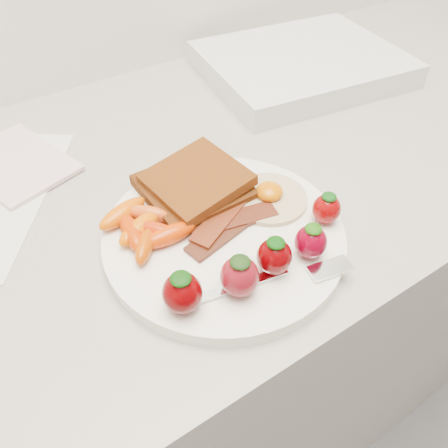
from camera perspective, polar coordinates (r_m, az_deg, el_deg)
counter at (r=0.94m, az=-4.12°, el=-15.20°), size 2.00×0.60×0.90m
plate at (r=0.49m, az=0.00°, el=-1.55°), size 0.27×0.27×0.02m
toast_lower at (r=0.53m, az=-4.01°, el=4.71°), size 0.12×0.12×0.01m
toast_upper at (r=0.52m, az=-3.63°, el=5.81°), size 0.12×0.11×0.02m
fried_egg at (r=0.52m, az=5.90°, el=3.59°), size 0.11×0.11×0.02m
bacon_strips at (r=0.49m, az=0.41°, el=0.24°), size 0.12×0.08×0.01m
baby_carrots at (r=0.48m, az=-10.42°, el=-0.49°), size 0.09×0.10×0.02m
strawberries at (r=0.43m, az=4.76°, el=-4.54°), size 0.23×0.06×0.05m
fork at (r=0.44m, az=7.53°, el=-6.90°), size 0.17×0.06×0.00m
notepad at (r=0.66m, az=-25.55°, el=7.20°), size 0.15×0.19×0.01m
appliance at (r=0.83m, az=10.11°, el=19.87°), size 0.36×0.31×0.04m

